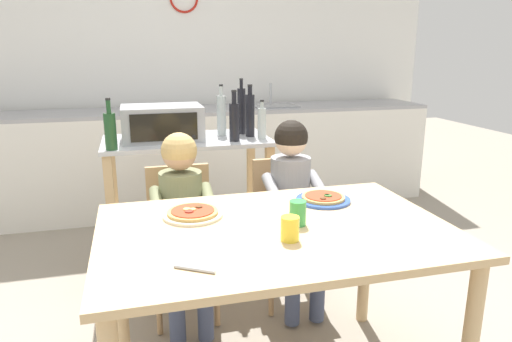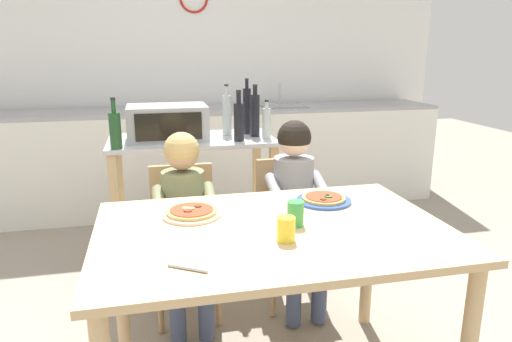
# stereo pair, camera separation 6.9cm
# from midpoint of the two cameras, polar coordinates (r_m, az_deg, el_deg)

# --- Properties ---
(ground_plane) EXTENTS (11.44, 11.44, 0.00)m
(ground_plane) POSITION_cam_midpoint_polar(r_m,az_deg,el_deg) (3.17, -2.88, -12.14)
(ground_plane) COLOR gray
(back_wall_tiled) EXTENTS (4.87, 0.14, 2.70)m
(back_wall_tiled) POSITION_cam_midpoint_polar(r_m,az_deg,el_deg) (4.58, -7.16, 13.70)
(back_wall_tiled) COLOR white
(back_wall_tiled) RESTS_ON ground
(kitchen_counter) EXTENTS (4.39, 0.60, 1.11)m
(kitchen_counter) POSITION_cam_midpoint_polar(r_m,az_deg,el_deg) (4.29, -6.18, 1.58)
(kitchen_counter) COLOR silver
(kitchen_counter) RESTS_ON ground
(kitchen_island_cart) EXTENTS (1.02, 0.54, 0.89)m
(kitchen_island_cart) POSITION_cam_midpoint_polar(r_m,az_deg,el_deg) (3.00, -7.02, -1.61)
(kitchen_island_cart) COLOR #B7BABF
(kitchen_island_cart) RESTS_ON ground
(toaster_oven) EXTENTS (0.48, 0.34, 0.21)m
(toaster_oven) POSITION_cam_midpoint_polar(r_m,az_deg,el_deg) (2.90, -10.13, 5.89)
(toaster_oven) COLOR #999BA0
(toaster_oven) RESTS_ON kitchen_island_cart
(bottle_dark_olive_oil) EXTENTS (0.06, 0.06, 0.31)m
(bottle_dark_olive_oil) POSITION_cam_midpoint_polar(r_m,az_deg,el_deg) (2.81, -1.41, 6.23)
(bottle_dark_olive_oil) COLOR black
(bottle_dark_olive_oil) RESTS_ON kitchen_island_cart
(bottle_tall_green_wine) EXTENTS (0.05, 0.05, 0.36)m
(bottle_tall_green_wine) POSITION_cam_midpoint_polar(r_m,az_deg,el_deg) (3.04, -0.46, 7.46)
(bottle_tall_green_wine) COLOR black
(bottle_tall_green_wine) RESTS_ON kitchen_island_cart
(bottle_brown_beer) EXTENTS (0.06, 0.06, 0.29)m
(bottle_brown_beer) POSITION_cam_midpoint_polar(r_m,az_deg,el_deg) (2.69, -16.19, 4.93)
(bottle_brown_beer) COLOR #1E4723
(bottle_brown_beer) RESTS_ON kitchen_island_cart
(bottle_clear_vinegar) EXTENTS (0.06, 0.06, 0.33)m
(bottle_clear_vinegar) POSITION_cam_midpoint_polar(r_m,az_deg,el_deg) (2.99, -2.94, 6.92)
(bottle_clear_vinegar) COLOR #ADB7B2
(bottle_clear_vinegar) RESTS_ON kitchen_island_cart
(bottle_slim_sauce) EXTENTS (0.06, 0.06, 0.33)m
(bottle_slim_sauce) POSITION_cam_midpoint_polar(r_m,az_deg,el_deg) (2.95, 0.57, 6.97)
(bottle_slim_sauce) COLOR black
(bottle_slim_sauce) RESTS_ON kitchen_island_cart
(bottle_squat_spirits) EXTENTS (0.05, 0.05, 0.24)m
(bottle_squat_spirits) POSITION_cam_midpoint_polar(r_m,az_deg,el_deg) (2.88, 2.01, 5.94)
(bottle_squat_spirits) COLOR #ADB7B2
(bottle_squat_spirits) RESTS_ON kitchen_island_cart
(dining_table) EXTENTS (1.37, 0.92, 0.76)m
(dining_table) POSITION_cam_midpoint_polar(r_m,az_deg,el_deg) (1.87, 3.17, -9.68)
(dining_table) COLOR tan
(dining_table) RESTS_ON ground
(dining_chair_left) EXTENTS (0.36, 0.36, 0.81)m
(dining_chair_left) POSITION_cam_midpoint_polar(r_m,az_deg,el_deg) (2.57, -8.04, -7.11)
(dining_chair_left) COLOR tan
(dining_chair_left) RESTS_ON ground
(dining_chair_right) EXTENTS (0.36, 0.36, 0.81)m
(dining_chair_right) POSITION_cam_midpoint_polar(r_m,az_deg,el_deg) (2.70, 4.83, -5.94)
(dining_chair_right) COLOR tan
(dining_chair_right) RESTS_ON ground
(child_in_olive_shirt) EXTENTS (0.32, 0.42, 1.01)m
(child_in_olive_shirt) POSITION_cam_midpoint_polar(r_m,az_deg,el_deg) (2.40, -7.92, -4.48)
(child_in_olive_shirt) COLOR #424C6B
(child_in_olive_shirt) RESTS_ON ground
(child_in_grey_shirt) EXTENTS (0.32, 0.42, 1.04)m
(child_in_grey_shirt) POSITION_cam_midpoint_polar(r_m,az_deg,el_deg) (2.53, 5.75, -2.91)
(child_in_grey_shirt) COLOR #424C6B
(child_in_grey_shirt) RESTS_ON ground
(pizza_plate_cream) EXTENTS (0.25, 0.25, 0.03)m
(pizza_plate_cream) POSITION_cam_midpoint_polar(r_m,az_deg,el_deg) (1.96, -6.90, -5.11)
(pizza_plate_cream) COLOR beige
(pizza_plate_cream) RESTS_ON dining_table
(pizza_plate_blue_rimmed) EXTENTS (0.25, 0.25, 0.03)m
(pizza_plate_blue_rimmed) POSITION_cam_midpoint_polar(r_m,az_deg,el_deg) (2.14, 9.22, -3.46)
(pizza_plate_blue_rimmed) COLOR #3356B7
(pizza_plate_blue_rimmed) RESTS_ON dining_table
(drinking_cup_yellow) EXTENTS (0.07, 0.07, 0.09)m
(drinking_cup_yellow) POSITION_cam_midpoint_polar(r_m,az_deg,el_deg) (1.70, 4.87, -7.12)
(drinking_cup_yellow) COLOR yellow
(drinking_cup_yellow) RESTS_ON dining_table
(drinking_cup_green) EXTENTS (0.07, 0.07, 0.10)m
(drinking_cup_green) POSITION_cam_midpoint_polar(r_m,az_deg,el_deg) (1.84, 5.98, -5.26)
(drinking_cup_green) COLOR green
(drinking_cup_green) RESTS_ON dining_table
(serving_spoon) EXTENTS (0.12, 0.09, 0.01)m
(serving_spoon) POSITION_cam_midpoint_polar(r_m,az_deg,el_deg) (1.51, -7.07, -11.74)
(serving_spoon) COLOR #B7BABF
(serving_spoon) RESTS_ON dining_table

